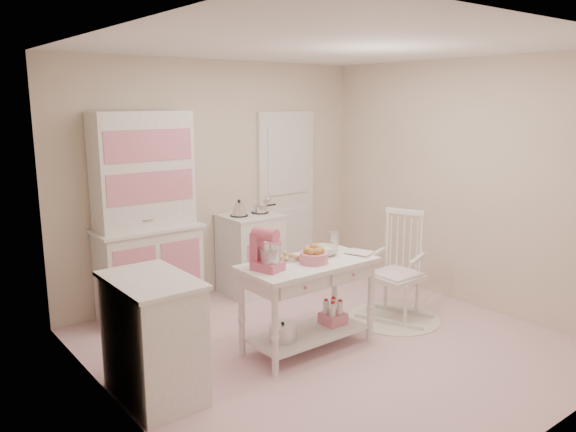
# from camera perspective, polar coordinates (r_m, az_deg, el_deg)

# --- Properties ---
(room_shell) EXTENTS (3.84, 3.84, 2.62)m
(room_shell) POSITION_cam_1_polar(r_m,az_deg,el_deg) (4.78, 4.60, 5.38)
(room_shell) COLOR pink
(room_shell) RESTS_ON ground
(door) EXTENTS (0.82, 0.05, 2.04)m
(door) POSITION_cam_1_polar(r_m,az_deg,el_deg) (6.89, -0.19, 2.08)
(door) COLOR silver
(door) RESTS_ON ground
(hutch) EXTENTS (1.06, 0.50, 2.08)m
(hutch) POSITION_cam_1_polar(r_m,az_deg,el_deg) (5.74, -14.16, -0.03)
(hutch) COLOR silver
(hutch) RESTS_ON ground
(stove) EXTENTS (0.62, 0.57, 0.92)m
(stove) POSITION_cam_1_polar(r_m,az_deg,el_deg) (6.40, -3.85, -3.85)
(stove) COLOR silver
(stove) RESTS_ON ground
(base_cabinet) EXTENTS (0.54, 0.84, 0.92)m
(base_cabinet) POSITION_cam_1_polar(r_m,az_deg,el_deg) (4.32, -13.50, -11.97)
(base_cabinet) COLOR silver
(base_cabinet) RESTS_ON ground
(lace_rug) EXTENTS (0.92, 0.92, 0.01)m
(lace_rug) POSITION_cam_1_polar(r_m,az_deg,el_deg) (5.88, 10.75, -10.14)
(lace_rug) COLOR white
(lace_rug) RESTS_ON ground
(rocking_chair) EXTENTS (0.71, 0.85, 1.10)m
(rocking_chair) POSITION_cam_1_polar(r_m,az_deg,el_deg) (5.70, 10.95, -5.05)
(rocking_chair) COLOR silver
(rocking_chair) RESTS_ON ground
(work_table) EXTENTS (1.20, 0.60, 0.80)m
(work_table) POSITION_cam_1_polar(r_m,az_deg,el_deg) (5.00, 2.04, -9.08)
(work_table) COLOR silver
(work_table) RESTS_ON ground
(stand_mixer) EXTENTS (0.27, 0.33, 0.34)m
(stand_mixer) POSITION_cam_1_polar(r_m,az_deg,el_deg) (4.59, -2.09, -3.49)
(stand_mixer) COLOR #CB5572
(stand_mixer) RESTS_ON work_table
(cookie_tray) EXTENTS (0.34, 0.24, 0.02)m
(cookie_tray) POSITION_cam_1_polar(r_m,az_deg,el_deg) (4.91, -0.63, -4.42)
(cookie_tray) COLOR silver
(cookie_tray) RESTS_ON work_table
(bread_basket) EXTENTS (0.25, 0.25, 0.09)m
(bread_basket) POSITION_cam_1_polar(r_m,az_deg,el_deg) (4.83, 2.64, -4.25)
(bread_basket) COLOR pink
(bread_basket) RESTS_ON work_table
(mixing_bowl) EXTENTS (0.25, 0.25, 0.08)m
(mixing_bowl) POSITION_cam_1_polar(r_m,az_deg,el_deg) (5.08, 3.74, -3.53)
(mixing_bowl) COLOR silver
(mixing_bowl) RESTS_ON work_table
(metal_pitcher) EXTENTS (0.10, 0.10, 0.17)m
(metal_pitcher) POSITION_cam_1_polar(r_m,az_deg,el_deg) (5.24, 4.64, -2.54)
(metal_pitcher) COLOR silver
(metal_pitcher) RESTS_ON work_table
(recipe_book) EXTENTS (0.24, 0.28, 0.02)m
(recipe_book) POSITION_cam_1_polar(r_m,az_deg,el_deg) (5.07, 6.85, -3.94)
(recipe_book) COLOR silver
(recipe_book) RESTS_ON work_table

